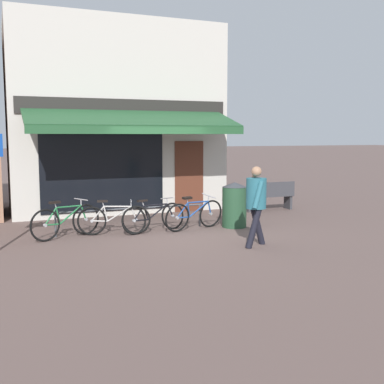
# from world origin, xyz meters

# --- Properties ---
(ground_plane) EXTENTS (160.00, 160.00, 0.00)m
(ground_plane) POSITION_xyz_m (0.00, 0.00, 0.00)
(ground_plane) COLOR brown
(shop_front) EXTENTS (6.25, 4.66, 5.59)m
(shop_front) POSITION_xyz_m (-0.41, 4.42, 2.79)
(shop_front) COLOR beige
(shop_front) RESTS_ON ground_plane
(bike_rack_rail) EXTENTS (3.60, 0.04, 0.57)m
(bike_rack_rail) POSITION_xyz_m (-0.93, 0.59, 0.48)
(bike_rack_rail) COLOR #47494F
(bike_rack_rail) RESTS_ON ground_plane
(bicycle_green) EXTENTS (1.61, 0.78, 0.85)m
(bicycle_green) POSITION_xyz_m (-2.47, 0.41, 0.38)
(bicycle_green) COLOR black
(bicycle_green) RESTS_ON ground_plane
(bicycle_silver) EXTENTS (1.64, 0.56, 0.81)m
(bicycle_silver) POSITION_xyz_m (-1.41, 0.38, 0.36)
(bicycle_silver) COLOR black
(bicycle_silver) RESTS_ON ground_plane
(bicycle_black) EXTENTS (1.72, 0.75, 0.81)m
(bicycle_black) POSITION_xyz_m (-0.46, 0.36, 0.35)
(bicycle_black) COLOR black
(bicycle_black) RESTS_ON ground_plane
(bicycle_blue) EXTENTS (1.68, 0.59, 0.85)m
(bicycle_blue) POSITION_xyz_m (0.52, 0.21, 0.37)
(bicycle_blue) COLOR black
(bicycle_blue) RESTS_ON ground_plane
(pedestrian_adult) EXTENTS (0.58, 0.69, 1.66)m
(pedestrian_adult) POSITION_xyz_m (1.03, -1.85, 1.00)
(pedestrian_adult) COLOR black
(pedestrian_adult) RESTS_ON ground_plane
(litter_bin) EXTENTS (0.62, 0.62, 1.12)m
(litter_bin) POSITION_xyz_m (1.58, 0.18, 0.56)
(litter_bin) COLOR #23472D
(litter_bin) RESTS_ON ground_plane
(park_bench) EXTENTS (1.60, 0.45, 0.87)m
(park_bench) POSITION_xyz_m (3.77, 2.15, 0.46)
(park_bench) COLOR #38383D
(park_bench) RESTS_ON ground_plane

